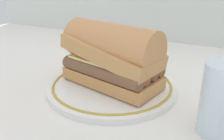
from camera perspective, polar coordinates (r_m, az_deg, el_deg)
name	(u,v)px	position (r m, az deg, el deg)	size (l,w,h in m)	color
ground_plane	(112,85)	(0.57, -0.08, -3.48)	(1.50, 1.50, 0.00)	silver
plate	(112,86)	(0.55, 0.00, -3.56)	(0.28, 0.28, 0.01)	white
sausage_sandwich	(112,55)	(0.53, 0.00, 3.38)	(0.23, 0.16, 0.13)	tan
drinking_glass	(221,105)	(0.43, 23.47, -7.19)	(0.07, 0.07, 0.12)	silver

